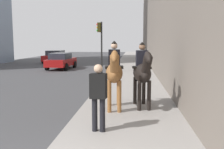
% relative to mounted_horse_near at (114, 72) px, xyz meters
% --- Properties ---
extents(mounted_horse_near, '(2.15, 0.69, 2.29)m').
position_rel_mounted_horse_near_xyz_m(mounted_horse_near, '(0.00, 0.00, 0.00)').
color(mounted_horse_near, brown).
rests_on(mounted_horse_near, sidewalk_slab).
extents(mounted_horse_far, '(2.15, 0.78, 2.25)m').
position_rel_mounted_horse_near_xyz_m(mounted_horse_far, '(0.32, -0.94, -0.03)').
color(mounted_horse_far, black).
rests_on(mounted_horse_far, sidewalk_slab).
extents(pedestrian_greeting, '(0.31, 0.43, 1.70)m').
position_rel_mounted_horse_near_xyz_m(pedestrian_greeting, '(-2.16, 0.23, -0.29)').
color(pedestrian_greeting, black).
rests_on(pedestrian_greeting, sidewalk_slab).
extents(car_near_lane, '(4.17, 2.09, 1.44)m').
position_rel_mounted_horse_near_xyz_m(car_near_lane, '(20.61, 8.44, -0.63)').
color(car_near_lane, maroon).
rests_on(car_near_lane, ground).
extents(car_far_lane, '(4.26, 2.03, 1.44)m').
position_rel_mounted_horse_near_xyz_m(car_far_lane, '(13.76, 5.75, -0.64)').
color(car_far_lane, maroon).
rests_on(car_far_lane, ground).
extents(traffic_light_near_curb, '(0.20, 0.44, 3.86)m').
position_rel_mounted_horse_near_xyz_m(traffic_light_near_curb, '(10.55, 1.82, 1.20)').
color(traffic_light_near_curb, black).
rests_on(traffic_light_near_curb, ground).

